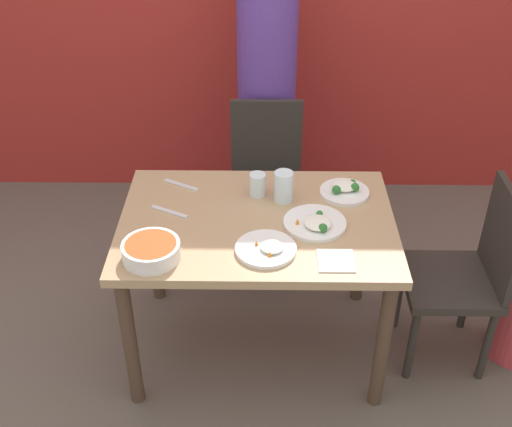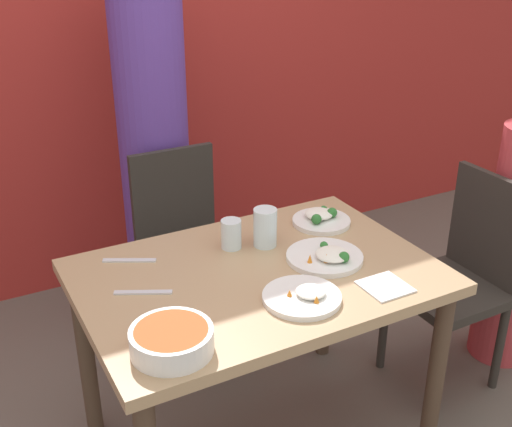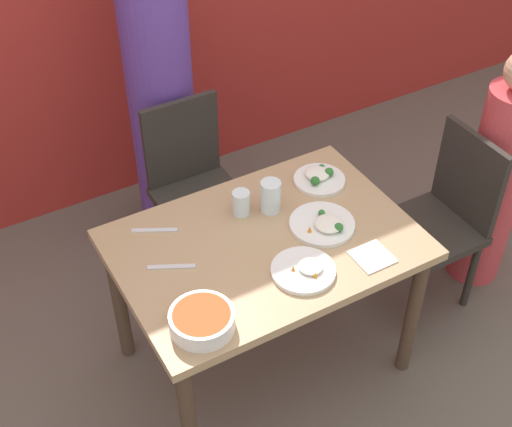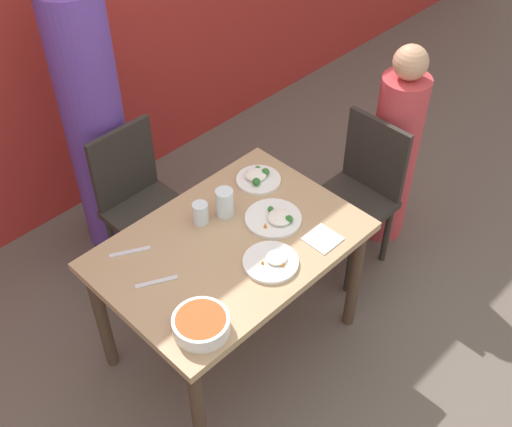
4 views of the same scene
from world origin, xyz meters
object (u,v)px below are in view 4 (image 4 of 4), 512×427
at_px(person_child, 394,154).
at_px(plate_rice_adult, 275,218).
at_px(glass_water_tall, 225,203).
at_px(chair_child_spot, 358,192).
at_px(chair_adult_spot, 141,201).
at_px(bowl_curry, 201,324).
at_px(person_adult, 95,124).

bearing_deg(person_child, plate_rice_adult, -179.21).
bearing_deg(glass_water_tall, person_child, -9.45).
distance_m(chair_child_spot, plate_rice_adult, 0.73).
bearing_deg(chair_adult_spot, bowl_curry, -113.82).
relative_size(person_adult, bowl_curry, 7.71).
bearing_deg(person_adult, person_child, -43.14).
relative_size(person_adult, glass_water_tall, 12.59).
bearing_deg(chair_adult_spot, chair_child_spot, -41.36).
distance_m(chair_adult_spot, bowl_curry, 1.14).
xyz_separation_m(person_adult, plate_rice_adult, (0.20, -1.12, -0.07)).
xyz_separation_m(chair_child_spot, plate_rice_adult, (-0.68, -0.01, 0.27)).
bearing_deg(chair_child_spot, bowl_curry, -79.98).
bearing_deg(plate_rice_adult, bowl_curry, -161.18).
distance_m(chair_child_spot, glass_water_tall, 0.88).
bearing_deg(plate_rice_adult, person_adult, 100.24).
distance_m(person_adult, glass_water_tall, 0.92).
bearing_deg(glass_water_tall, plate_rice_adult, -56.76).
distance_m(person_adult, bowl_curry, 1.41).
relative_size(chair_adult_spot, person_child, 0.72).
height_order(chair_child_spot, plate_rice_adult, chair_child_spot).
distance_m(chair_adult_spot, plate_rice_adult, 0.85).
xyz_separation_m(chair_adult_spot, plate_rice_adult, (0.20, -0.79, 0.27)).
bearing_deg(plate_rice_adult, glass_water_tall, 123.24).
xyz_separation_m(person_child, glass_water_tall, (-1.10, 0.18, 0.22)).
bearing_deg(chair_adult_spot, person_adult, 90.00).
bearing_deg(chair_child_spot, person_adult, -141.52).
xyz_separation_m(chair_adult_spot, bowl_curry, (-0.44, -1.01, 0.29)).
height_order(person_adult, glass_water_tall, person_adult).
relative_size(person_adult, person_child, 1.41).
bearing_deg(person_child, bowl_curry, -171.81).
distance_m(chair_adult_spot, chair_child_spot, 1.17).
distance_m(chair_child_spot, person_child, 0.32).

